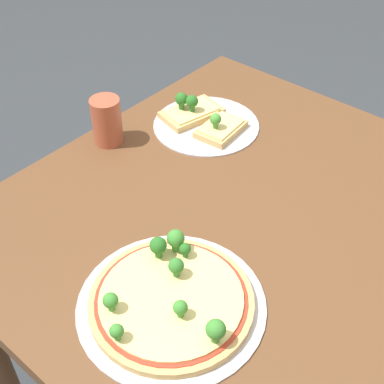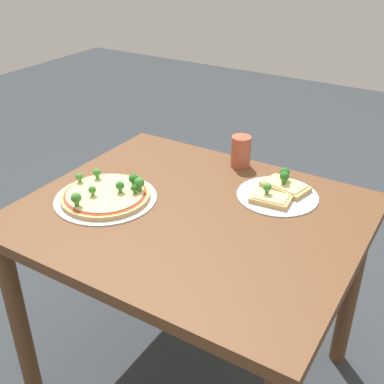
% 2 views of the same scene
% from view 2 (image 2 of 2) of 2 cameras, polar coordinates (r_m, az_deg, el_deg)
% --- Properties ---
extents(ground_plane, '(8.00, 8.00, 0.00)m').
position_cam_2_polar(ground_plane, '(1.97, -0.04, -20.68)').
color(ground_plane, '#33383D').
extents(dining_table, '(1.02, 0.86, 0.73)m').
position_cam_2_polar(dining_table, '(1.54, -0.05, -5.62)').
color(dining_table, brown).
rests_on(dining_table, ground_plane).
extents(pizza_tray_whole, '(0.33, 0.33, 0.07)m').
position_cam_2_polar(pizza_tray_whole, '(1.57, -10.14, -0.32)').
color(pizza_tray_whole, silver).
rests_on(pizza_tray_whole, dining_table).
extents(pizza_tray_slice, '(0.27, 0.27, 0.07)m').
position_cam_2_polar(pizza_tray_slice, '(1.59, 10.24, 0.09)').
color(pizza_tray_slice, silver).
rests_on(pizza_tray_slice, dining_table).
extents(drinking_cup, '(0.07, 0.07, 0.11)m').
position_cam_2_polar(drinking_cup, '(1.74, 5.81, 4.80)').
color(drinking_cup, '#AD5138').
rests_on(drinking_cup, dining_table).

